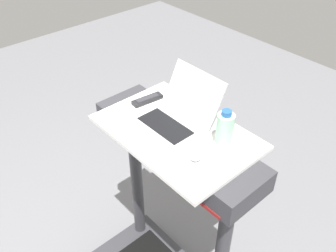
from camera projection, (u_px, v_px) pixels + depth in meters
The scene contains 5 objects.
desk_board at pixel (176, 132), 1.66m from camera, with size 0.71×0.47×0.02m, color white.
laptop at pixel (176, 115), 1.67m from camera, with size 0.31×0.32×0.22m.
computer_mouse at pixel (198, 153), 1.50m from camera, with size 0.06×0.10×0.03m, color #B2B2B7.
water_bottle at pixel (225, 130), 1.52m from camera, with size 0.07×0.07×0.18m.
tv_remote at pixel (147, 100), 1.83m from camera, with size 0.06×0.16×0.02m.
Camera 1 is at (0.94, -0.19, 2.22)m, focal length 39.36 mm.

